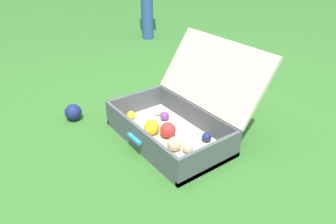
{
  "coord_description": "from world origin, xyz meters",
  "views": [
    {
      "loc": [
        1.11,
        -0.83,
        0.94
      ],
      "look_at": [
        -0.02,
        -0.0,
        0.16
      ],
      "focal_mm": 33.48,
      "sensor_mm": 36.0,
      "label": 1
    }
  ],
  "objects": [
    {
      "name": "open_suitcase",
      "position": [
        -0.02,
        0.07,
        0.11
      ],
      "size": [
        0.67,
        0.63,
        0.47
      ],
      "color": "beige",
      "rests_on": "ground"
    },
    {
      "name": "stray_ball_on_grass",
      "position": [
        -0.52,
        -0.33,
        0.05
      ],
      "size": [
        0.1,
        0.1,
        0.1
      ],
      "primitive_type": "sphere",
      "color": "navy",
      "rests_on": "ground"
    },
    {
      "name": "ground_plane",
      "position": [
        0.0,
        0.0,
        0.0
      ],
      "size": [
        16.0,
        16.0,
        0.0
      ],
      "primitive_type": "plane",
      "color": "#336B28"
    }
  ]
}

